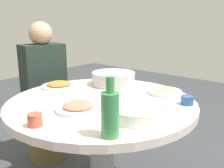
{
  "coord_description": "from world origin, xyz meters",
  "views": [
    {
      "loc": [
        -1.06,
        -0.98,
        1.22
      ],
      "look_at": [
        0.06,
        -0.03,
        0.84
      ],
      "focal_mm": 40.69,
      "sensor_mm": 36.0,
      "label": 1
    }
  ],
  "objects": [
    {
      "name": "soup_bowl",
      "position": [
        -0.1,
        -0.32,
        0.77
      ],
      "size": [
        0.27,
        0.27,
        0.06
      ],
      "color": "white",
      "rests_on": "round_dining_table"
    },
    {
      "name": "dish_shrimp",
      "position": [
        -0.21,
        -0.02,
        0.76
      ],
      "size": [
        0.24,
        0.24,
        0.04
      ],
      "color": "white",
      "rests_on": "round_dining_table"
    },
    {
      "name": "dish_tofu_braise",
      "position": [
        0.02,
        0.43,
        0.76
      ],
      "size": [
        0.24,
        0.24,
        0.04
      ],
      "color": "silver",
      "rests_on": "round_dining_table"
    },
    {
      "name": "rice_bowl",
      "position": [
        0.33,
        0.18,
        0.79
      ],
      "size": [
        0.32,
        0.32,
        0.1
      ],
      "color": "#B2B5BA",
      "rests_on": "round_dining_table"
    },
    {
      "name": "dish_noodles",
      "position": [
        0.37,
        -0.22,
        0.76
      ],
      "size": [
        0.22,
        0.22,
        0.04
      ],
      "color": "silver",
      "rests_on": "round_dining_table"
    },
    {
      "name": "round_dining_table",
      "position": [
        0.0,
        0.0,
        0.6
      ],
      "size": [
        1.12,
        1.12,
        0.75
      ],
      "color": "#99999E",
      "rests_on": "ground"
    },
    {
      "name": "green_bottle",
      "position": [
        -0.33,
        -0.35,
        0.85
      ],
      "size": [
        0.08,
        0.08,
        0.25
      ],
      "color": "#3E8E50",
      "rests_on": "round_dining_table"
    },
    {
      "name": "tea_cup_near",
      "position": [
        0.25,
        -0.42,
        0.77
      ],
      "size": [
        0.07,
        0.07,
        0.05
      ],
      "primitive_type": "cylinder",
      "color": "#295694",
      "rests_on": "round_dining_table"
    },
    {
      "name": "diner_left",
      "position": [
        0.15,
        0.8,
        0.75
      ],
      "size": [
        0.38,
        0.39,
        0.76
      ],
      "color": "#2D333D",
      "rests_on": "stool_for_diner_left"
    },
    {
      "name": "stool_for_diner_left",
      "position": [
        0.15,
        0.8,
        0.22
      ],
      "size": [
        0.33,
        0.33,
        0.44
      ],
      "primitive_type": "cylinder",
      "color": "brown",
      "rests_on": "ground"
    },
    {
      "name": "tea_cup_far",
      "position": [
        -0.47,
        -0.03,
        0.77
      ],
      "size": [
        0.07,
        0.07,
        0.06
      ],
      "primitive_type": "cylinder",
      "color": "#C55642",
      "rests_on": "round_dining_table"
    }
  ]
}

